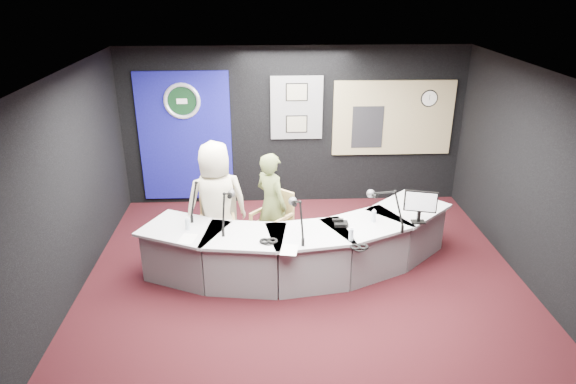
{
  "coord_description": "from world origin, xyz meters",
  "views": [
    {
      "loc": [
        -0.5,
        -5.73,
        3.89
      ],
      "look_at": [
        -0.2,
        0.8,
        1.1
      ],
      "focal_mm": 32.0,
      "sensor_mm": 36.0,
      "label": 1
    }
  ],
  "objects_px": {
    "broadcast_desk": "(300,246)",
    "person_woman": "(271,205)",
    "armchair_right": "(272,223)",
    "person_man": "(217,203)",
    "armchair_left": "(218,233)"
  },
  "relations": [
    {
      "from": "broadcast_desk",
      "to": "armchair_left",
      "type": "relative_size",
      "value": 5.18
    },
    {
      "from": "person_man",
      "to": "broadcast_desk",
      "type": "bearing_deg",
      "value": 147.31
    },
    {
      "from": "broadcast_desk",
      "to": "armchair_right",
      "type": "bearing_deg",
      "value": 125.77
    },
    {
      "from": "person_man",
      "to": "armchair_right",
      "type": "bearing_deg",
      "value": 176.88
    },
    {
      "from": "broadcast_desk",
      "to": "person_woman",
      "type": "distance_m",
      "value": 0.77
    },
    {
      "from": "armchair_left",
      "to": "armchair_right",
      "type": "relative_size",
      "value": 0.89
    },
    {
      "from": "person_man",
      "to": "armchair_left",
      "type": "bearing_deg",
      "value": 180.0
    },
    {
      "from": "person_man",
      "to": "person_woman",
      "type": "height_order",
      "value": "person_man"
    },
    {
      "from": "person_woman",
      "to": "person_man",
      "type": "bearing_deg",
      "value": 62.33
    },
    {
      "from": "broadcast_desk",
      "to": "person_woman",
      "type": "relative_size",
      "value": 2.86
    },
    {
      "from": "armchair_left",
      "to": "armchair_right",
      "type": "xyz_separation_m",
      "value": [
        0.78,
        0.17,
        0.05
      ]
    },
    {
      "from": "armchair_left",
      "to": "armchair_right",
      "type": "height_order",
      "value": "armchair_right"
    },
    {
      "from": "broadcast_desk",
      "to": "person_man",
      "type": "bearing_deg",
      "value": 162.89
    },
    {
      "from": "broadcast_desk",
      "to": "armchair_left",
      "type": "distance_m",
      "value": 1.21
    },
    {
      "from": "armchair_right",
      "to": "person_man",
      "type": "height_order",
      "value": "person_man"
    }
  ]
}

